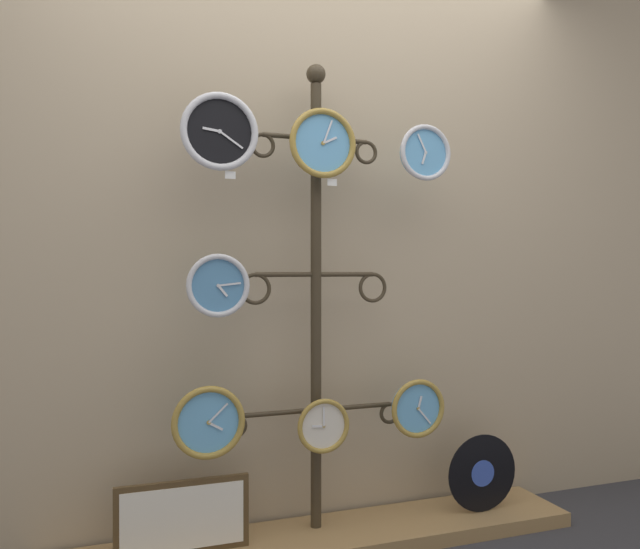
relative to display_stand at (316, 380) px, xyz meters
The scene contains 14 objects.
shop_wall 0.75m from the display_stand, 90.00° to the left, with size 4.40×0.04×2.80m.
low_shelf 0.64m from the display_stand, 90.00° to the right, with size 2.20×0.36×0.06m.
display_stand is the anchor object (origin of this frame).
clock_top_left 1.07m from the display_stand, 165.81° to the right, with size 0.30×0.04×0.30m.
clock_top_center 0.97m from the display_stand, 88.54° to the right, with size 0.28×0.04×0.28m.
clock_top_right 1.06m from the display_stand, 13.14° to the right, with size 0.24×0.04×0.24m.
clock_middle_left 0.58m from the display_stand, 169.67° to the right, with size 0.24×0.04×0.24m.
clock_bottom_left 0.48m from the display_stand, 168.47° to the right, with size 0.28×0.04×0.28m.
clock_bottom_center 0.19m from the display_stand, 91.08° to the right, with size 0.22×0.04×0.22m.
clock_bottom_right 0.45m from the display_stand, 15.55° to the right, with size 0.25×0.04×0.25m.
vinyl_record 0.87m from the display_stand, ahead, with size 0.34×0.01×0.34m.
picture_frame 0.73m from the display_stand, behind, with size 0.50×0.02×0.28m.
price_tag_upper 0.90m from the display_stand, 164.27° to the right, with size 0.04×0.00×0.03m.
price_tag_mid 0.81m from the display_stand, 63.69° to the right, with size 0.04×0.00×0.03m.
Camera 1 is at (-0.85, -2.02, 1.13)m, focal length 35.00 mm.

